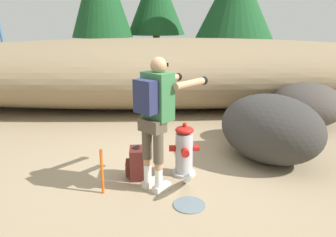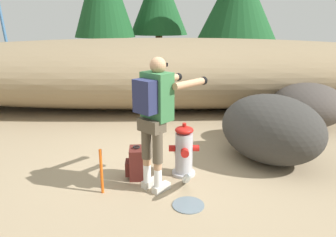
{
  "view_description": "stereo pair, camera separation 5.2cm",
  "coord_description": "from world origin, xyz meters",
  "px_view_note": "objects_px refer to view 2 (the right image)",
  "views": [
    {
      "loc": [
        -0.16,
        -4.41,
        2.13
      ],
      "look_at": [
        -0.01,
        0.17,
        0.75
      ],
      "focal_mm": 34.89,
      "sensor_mm": 36.0,
      "label": 1
    },
    {
      "loc": [
        -0.11,
        -4.41,
        2.13
      ],
      "look_at": [
        -0.01,
        0.17,
        0.75
      ],
      "focal_mm": 34.89,
      "sensor_mm": 36.0,
      "label": 2
    }
  ],
  "objects_px": {
    "utility_worker": "(156,109)",
    "boulder_large": "(271,129)",
    "boulder_mid": "(308,105)",
    "survey_stake": "(101,171)",
    "fire_hydrant": "(184,151)",
    "boulder_small": "(260,119)",
    "spare_backpack": "(136,163)"
  },
  "relations": [
    {
      "from": "fire_hydrant",
      "to": "boulder_small",
      "type": "height_order",
      "value": "boulder_small"
    },
    {
      "from": "fire_hydrant",
      "to": "survey_stake",
      "type": "height_order",
      "value": "fire_hydrant"
    },
    {
      "from": "boulder_mid",
      "to": "fire_hydrant",
      "type": "bearing_deg",
      "value": -141.16
    },
    {
      "from": "utility_worker",
      "to": "boulder_large",
      "type": "xyz_separation_m",
      "value": [
        1.75,
        0.83,
        -0.56
      ]
    },
    {
      "from": "utility_worker",
      "to": "boulder_mid",
      "type": "relative_size",
      "value": 1.1
    },
    {
      "from": "utility_worker",
      "to": "boulder_mid",
      "type": "height_order",
      "value": "utility_worker"
    },
    {
      "from": "utility_worker",
      "to": "boulder_large",
      "type": "bearing_deg",
      "value": -20.38
    },
    {
      "from": "fire_hydrant",
      "to": "survey_stake",
      "type": "distance_m",
      "value": 1.19
    },
    {
      "from": "utility_worker",
      "to": "boulder_small",
      "type": "relative_size",
      "value": 1.83
    },
    {
      "from": "boulder_mid",
      "to": "boulder_small",
      "type": "bearing_deg",
      "value": -147.52
    },
    {
      "from": "fire_hydrant",
      "to": "utility_worker",
      "type": "xyz_separation_m",
      "value": [
        -0.38,
        -0.38,
        0.73
      ]
    },
    {
      "from": "boulder_small",
      "to": "survey_stake",
      "type": "xyz_separation_m",
      "value": [
        -2.57,
        -1.91,
        -0.09
      ]
    },
    {
      "from": "boulder_large",
      "to": "survey_stake",
      "type": "bearing_deg",
      "value": -158.85
    },
    {
      "from": "fire_hydrant",
      "to": "utility_worker",
      "type": "bearing_deg",
      "value": -134.64
    },
    {
      "from": "fire_hydrant",
      "to": "survey_stake",
      "type": "bearing_deg",
      "value": -154.97
    },
    {
      "from": "boulder_mid",
      "to": "survey_stake",
      "type": "bearing_deg",
      "value": -144.66
    },
    {
      "from": "spare_backpack",
      "to": "boulder_large",
      "type": "distance_m",
      "value": 2.14
    },
    {
      "from": "spare_backpack",
      "to": "boulder_small",
      "type": "xyz_separation_m",
      "value": [
        2.16,
        1.49,
        0.18
      ]
    },
    {
      "from": "utility_worker",
      "to": "fire_hydrant",
      "type": "bearing_deg",
      "value": -0.29
    },
    {
      "from": "spare_backpack",
      "to": "boulder_mid",
      "type": "distance_m",
      "value": 4.08
    },
    {
      "from": "boulder_large",
      "to": "boulder_mid",
      "type": "relative_size",
      "value": 1.06
    },
    {
      "from": "utility_worker",
      "to": "boulder_large",
      "type": "height_order",
      "value": "utility_worker"
    },
    {
      "from": "boulder_mid",
      "to": "utility_worker",
      "type": "bearing_deg",
      "value": -140.29
    },
    {
      "from": "boulder_large",
      "to": "boulder_small",
      "type": "relative_size",
      "value": 1.75
    },
    {
      "from": "boulder_small",
      "to": "spare_backpack",
      "type": "bearing_deg",
      "value": -145.4
    },
    {
      "from": "spare_backpack",
      "to": "boulder_mid",
      "type": "bearing_deg",
      "value": -148.49
    },
    {
      "from": "utility_worker",
      "to": "boulder_mid",
      "type": "bearing_deg",
      "value": -5.94
    },
    {
      "from": "boulder_mid",
      "to": "survey_stake",
      "type": "relative_size",
      "value": 2.59
    },
    {
      "from": "utility_worker",
      "to": "survey_stake",
      "type": "bearing_deg",
      "value": 144.24
    },
    {
      "from": "fire_hydrant",
      "to": "boulder_small",
      "type": "relative_size",
      "value": 0.82
    },
    {
      "from": "boulder_large",
      "to": "survey_stake",
      "type": "xyz_separation_m",
      "value": [
        -2.46,
        -0.95,
        -0.23
      ]
    },
    {
      "from": "utility_worker",
      "to": "boulder_small",
      "type": "distance_m",
      "value": 2.68
    }
  ]
}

